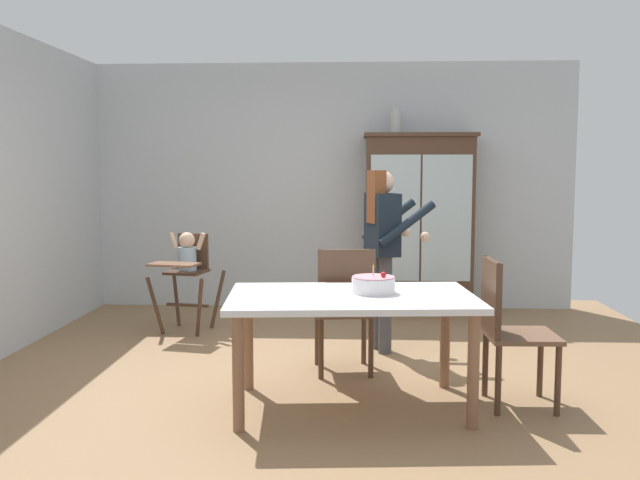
# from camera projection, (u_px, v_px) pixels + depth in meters

# --- Properties ---
(ground_plane) EXTENTS (6.24, 6.24, 0.00)m
(ground_plane) POSITION_uv_depth(u_px,v_px,m) (319.00, 376.00, 5.08)
(ground_plane) COLOR #93704C
(wall_back) EXTENTS (5.32, 0.06, 2.70)m
(wall_back) POSITION_uv_depth(u_px,v_px,m) (331.00, 187.00, 7.56)
(wall_back) COLOR silver
(wall_back) RESTS_ON ground_plane
(china_cabinet) EXTENTS (1.18, 0.48, 1.92)m
(china_cabinet) POSITION_uv_depth(u_px,v_px,m) (419.00, 223.00, 7.29)
(china_cabinet) COLOR #4C3323
(china_cabinet) RESTS_ON ground_plane
(ceramic_vase) EXTENTS (0.13, 0.13, 0.27)m
(ceramic_vase) POSITION_uv_depth(u_px,v_px,m) (395.00, 122.00, 7.19)
(ceramic_vase) COLOR #B2B7B2
(ceramic_vase) RESTS_ON china_cabinet
(high_chair_with_toddler) EXTENTS (0.67, 0.76, 0.95)m
(high_chair_with_toddler) POSITION_uv_depth(u_px,v_px,m) (187.00, 263.00, 6.44)
(high_chair_with_toddler) COLOR #4C3323
(high_chair_with_toddler) RESTS_ON ground_plane
(adult_person) EXTENTS (0.62, 0.60, 1.53)m
(adult_person) POSITION_uv_depth(u_px,v_px,m) (383.00, 238.00, 5.70)
(adult_person) COLOR #47474C
(adult_person) RESTS_ON ground_plane
(dining_table) EXTENTS (1.63, 1.08, 0.74)m
(dining_table) POSITION_uv_depth(u_px,v_px,m) (352.00, 308.00, 4.35)
(dining_table) COLOR silver
(dining_table) RESTS_ON ground_plane
(birthday_cake) EXTENTS (0.28, 0.28, 0.19)m
(birthday_cake) POSITION_uv_depth(u_px,v_px,m) (373.00, 285.00, 4.39)
(birthday_cake) COLOR white
(birthday_cake) RESTS_ON dining_table
(dining_chair_far_side) EXTENTS (0.49, 0.49, 0.96)m
(dining_chair_far_side) POSITION_uv_depth(u_px,v_px,m) (345.00, 302.00, 5.05)
(dining_chair_far_side) COLOR #4C3323
(dining_chair_far_side) RESTS_ON ground_plane
(dining_chair_right_end) EXTENTS (0.45, 0.45, 0.96)m
(dining_chair_right_end) POSITION_uv_depth(u_px,v_px,m) (506.00, 322.00, 4.39)
(dining_chair_right_end) COLOR #4C3323
(dining_chair_right_end) RESTS_ON ground_plane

